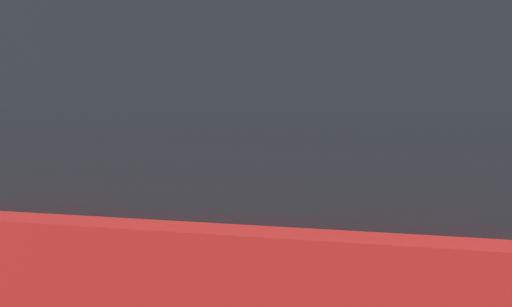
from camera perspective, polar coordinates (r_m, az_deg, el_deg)
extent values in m
cylinder|color=slate|center=(3.91, 2.48, -5.96)|extent=(0.07, 0.07, 1.06)
cylinder|color=slate|center=(3.87, 2.51, 4.00)|extent=(0.15, 0.15, 0.30)
sphere|color=silver|center=(3.87, 2.51, 6.58)|extent=(0.15, 0.15, 0.15)
cube|color=black|center=(3.79, 2.04, 5.01)|extent=(0.08, 0.01, 0.07)
cube|color=white|center=(3.79, 2.04, 3.22)|extent=(0.09, 0.01, 0.09)
cylinder|color=brown|center=(4.33, -4.97, -6.70)|extent=(0.15, 0.15, 0.82)
cylinder|color=brown|center=(4.22, -2.72, -6.94)|extent=(0.15, 0.15, 0.82)
cube|color=maroon|center=(4.21, -3.89, 2.82)|extent=(0.44, 0.25, 0.61)
cylinder|color=maroon|center=(4.36, -6.72, 3.04)|extent=(0.09, 0.09, 0.58)
cylinder|color=maroon|center=(4.23, 0.38, 4.44)|extent=(0.13, 0.47, 0.48)
cylinder|color=#1E602D|center=(5.59, 5.52, 1.71)|extent=(24.00, 0.06, 0.06)
cylinder|color=#1E602D|center=(5.62, 5.49, -2.95)|extent=(24.00, 0.05, 0.05)
cylinder|color=#1E602D|center=(6.40, -9.14, -2.71)|extent=(0.06, 0.06, 1.01)
cylinder|color=#1E602D|center=(5.62, 5.49, -3.47)|extent=(0.06, 0.06, 1.01)
cube|color=gray|center=(7.64, 10.95, 4.62)|extent=(32.00, 0.50, 3.01)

